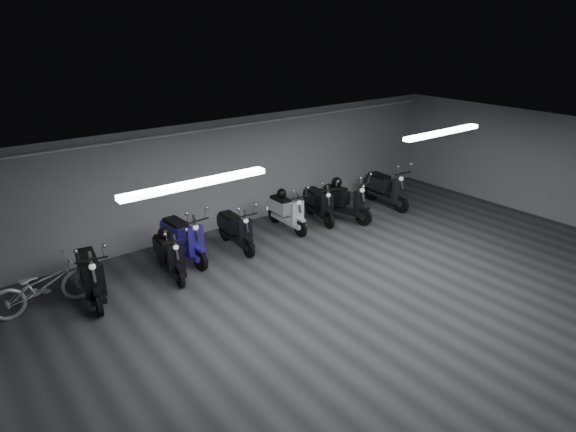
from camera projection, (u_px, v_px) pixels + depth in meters
floor at (372, 305)px, 9.48m from camera, size 14.00×10.00×0.01m
ceiling at (383, 161)px, 8.45m from camera, size 14.00×10.00×0.01m
back_wall at (231, 174)px, 12.66m from camera, size 14.00×0.01×2.80m
right_wall at (564, 170)px, 12.92m from camera, size 0.01×10.00×2.80m
fluor_strip_left at (196, 183)px, 7.51m from camera, size 2.40×0.18×0.08m
fluor_strip_right at (442, 132)px, 10.91m from camera, size 2.40×0.18×0.08m
conduit at (231, 126)px, 12.15m from camera, size 13.60×0.05×0.05m
scooter_0 at (90, 267)px, 9.40m from camera, size 0.88×1.92×1.38m
scooter_1 at (169, 249)px, 10.31m from camera, size 0.73×1.72×1.24m
scooter_4 at (183, 231)px, 10.96m from camera, size 0.78×1.94×1.41m
scooter_5 at (236, 224)px, 11.57m from camera, size 0.64×1.71×1.26m
scooter_6 at (287, 206)px, 12.65m from camera, size 0.61×1.72×1.27m
scooter_7 at (319, 198)px, 13.20m from camera, size 0.96×1.80×1.28m
scooter_8 at (344, 195)px, 13.24m from camera, size 1.01×1.95×1.39m
scooter_9 at (387, 183)px, 14.22m from camera, size 0.79×1.95×1.41m
bicycle at (41, 281)px, 9.13m from camera, size 1.82×0.64×1.18m
helmet_0 at (337, 182)px, 13.29m from camera, size 0.28×0.28×0.28m
helmet_1 at (164, 233)px, 10.39m from camera, size 0.26×0.26×0.26m
helmet_2 at (282, 193)px, 12.73m from camera, size 0.25×0.25×0.25m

